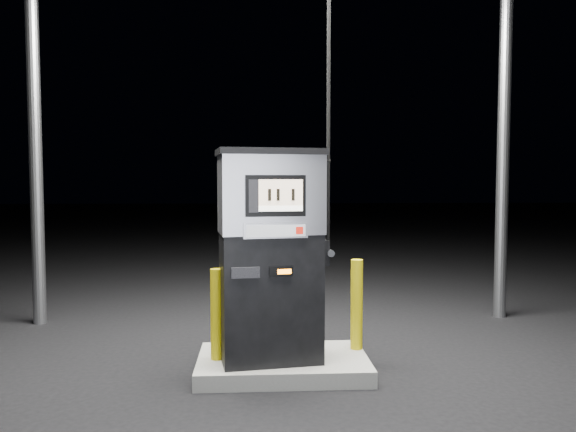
{
  "coord_description": "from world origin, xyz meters",
  "views": [
    {
      "loc": [
        -0.26,
        -5.22,
        1.81
      ],
      "look_at": [
        0.05,
        0.0,
        1.48
      ],
      "focal_mm": 35.0,
      "sensor_mm": 36.0,
      "label": 1
    }
  ],
  "objects": [
    {
      "name": "fuel_dispenser",
      "position": [
        -0.12,
        -0.1,
        1.15
      ],
      "size": [
        1.11,
        0.71,
        4.04
      ],
      "rotation": [
        0.0,
        0.0,
        0.15
      ],
      "color": "black",
      "rests_on": "pump_island"
    },
    {
      "name": "bollard_left",
      "position": [
        -0.62,
        -0.04,
        0.57
      ],
      "size": [
        0.14,
        0.14,
        0.85
      ],
      "primitive_type": "cylinder",
      "rotation": [
        0.0,
        0.0,
        0.34
      ],
      "color": "#CEBA0B",
      "rests_on": "pump_island"
    },
    {
      "name": "pump_island",
      "position": [
        0.0,
        0.0,
        0.07
      ],
      "size": [
        1.6,
        1.0,
        0.15
      ],
      "primitive_type": "cube",
      "color": "slate",
      "rests_on": "ground"
    },
    {
      "name": "bollard_right",
      "position": [
        0.74,
        0.2,
        0.59
      ],
      "size": [
        0.14,
        0.14,
        0.89
      ],
      "primitive_type": "cylinder",
      "rotation": [
        0.0,
        0.0,
        -0.19
      ],
      "color": "#CEBA0B",
      "rests_on": "pump_island"
    },
    {
      "name": "ground",
      "position": [
        0.0,
        0.0,
        0.0
      ],
      "size": [
        80.0,
        80.0,
        0.0
      ],
      "primitive_type": "plane",
      "color": "black",
      "rests_on": "ground"
    }
  ]
}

